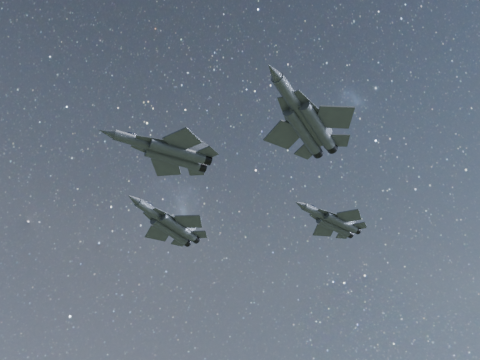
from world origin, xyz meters
TOP-DOWN VIEW (x-y plane):
  - jet_lead at (-11.99, 1.64)m, footprint 17.15×11.79m
  - jet_left at (-2.66, 16.17)m, footprint 16.89×11.32m
  - jet_right at (1.29, -13.19)m, footprint 19.46×12.78m
  - jet_slot at (20.78, 1.50)m, footprint 15.03×10.68m

SIDE VIEW (x-z plane):
  - jet_left at x=-2.66m, z-range 136.19..140.46m
  - jet_lead at x=-11.99m, z-range 137.59..141.89m
  - jet_slot at x=20.78m, z-range 138.57..142.40m
  - jet_right at x=1.29m, z-range 139.66..144.67m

